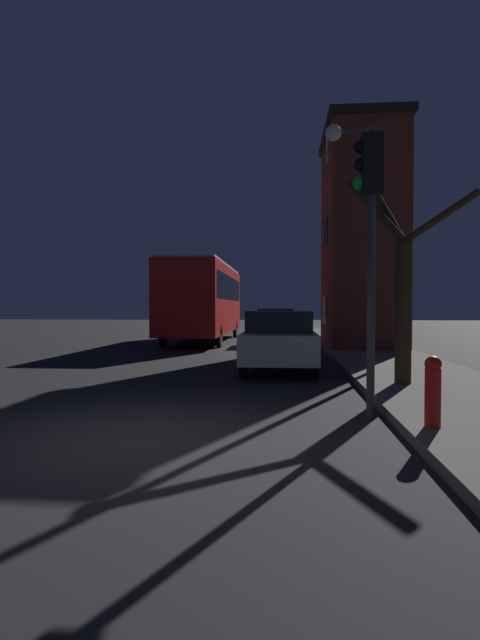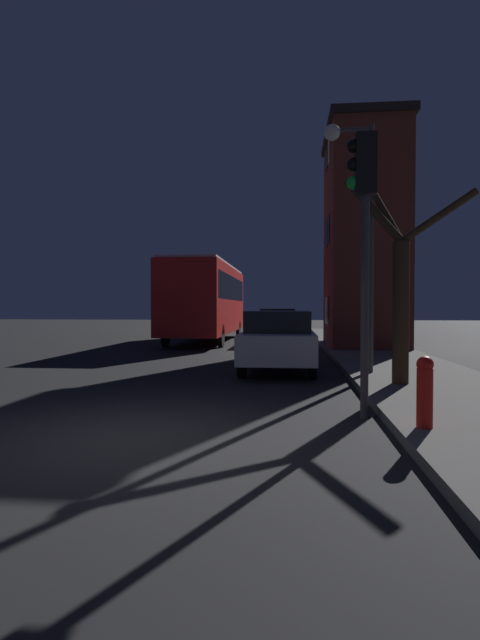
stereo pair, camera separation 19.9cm
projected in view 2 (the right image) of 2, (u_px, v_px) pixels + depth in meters
The scene contains 10 objects.
ground_plane at pixel (131, 438), 6.32m from camera, with size 120.00×120.00×0.00m, color black.
brick_building at pixel (363, 237), 20.11m from camera, with size 3.06×5.34×8.68m.
streetlamp at pixel (358, 208), 11.57m from camera, with size 1.16×0.38×5.77m.
traffic_light at pixel (363, 215), 7.37m from camera, with size 0.43×0.24×4.23m.
bare_tree at pixel (399, 284), 9.92m from camera, with size 2.48×1.24×4.21m.
bus at pixel (207, 296), 24.24m from camera, with size 2.57×10.74×3.70m.
car_near_lane at pixel (278, 339), 13.06m from camera, with size 1.82×4.63×1.57m.
car_mid_lane at pixel (278, 326), 22.80m from camera, with size 1.73×4.57×1.61m.
car_far_lane at pixel (285, 322), 31.79m from camera, with size 1.74×3.92×1.39m.
fire_hydrant at pixel (425, 390), 6.27m from camera, with size 0.21×0.21×0.91m.
Camera 2 is at (2.00, -6.12, 1.66)m, focal length 28.00 mm.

